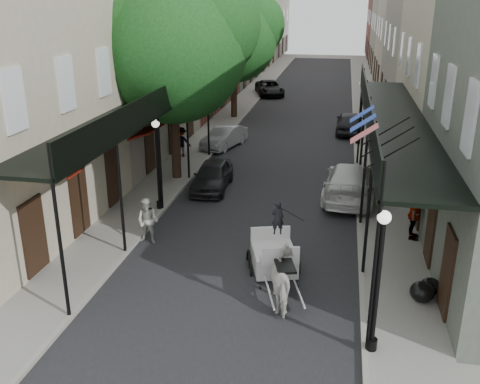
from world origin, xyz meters
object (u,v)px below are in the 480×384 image
at_px(car_left_mid, 224,137).
at_px(car_right_near, 351,181).
at_px(lamppost_right_far, 360,111).
at_px(pedestrian_sidewalk_left, 182,142).
at_px(pedestrian_sidewalk_right, 415,214).
at_px(car_left_near, 212,176).
at_px(lamppost_right_near, 378,281).
at_px(lamppost_left, 158,163).
at_px(pedestrian_walking, 148,221).
at_px(car_right_far, 350,122).
at_px(tree_near, 181,41).
at_px(carriage, 272,237).
at_px(car_left_far, 270,88).
at_px(tree_far, 239,35).
at_px(horse, 285,280).

height_order(car_left_mid, car_right_near, car_right_near).
height_order(lamppost_right_far, pedestrian_sidewalk_left, lamppost_right_far).
xyz_separation_m(pedestrian_sidewalk_right, car_left_near, (-8.40, 4.12, -0.44)).
distance_m(lamppost_right_near, pedestrian_sidewalk_right, 7.15).
bearing_deg(car_left_mid, car_right_near, -28.76).
relative_size(lamppost_left, pedestrian_sidewalk_right, 1.93).
relative_size(lamppost_right_near, pedestrian_walking, 2.20).
bearing_deg(car_left_mid, pedestrian_sidewalk_left, -108.14).
bearing_deg(car_right_far, car_left_near, 63.77).
height_order(tree_near, pedestrian_walking, tree_near).
bearing_deg(pedestrian_sidewalk_right, pedestrian_walking, 112.80).
relative_size(tree_near, car_left_near, 2.55).
bearing_deg(carriage, pedestrian_sidewalk_left, 103.42).
bearing_deg(tree_near, car_left_mid, 84.26).
distance_m(lamppost_right_far, car_left_mid, 8.06).
relative_size(lamppost_right_far, pedestrian_sidewalk_left, 2.30).
xyz_separation_m(lamppost_right_near, car_left_far, (-7.47, 35.89, -1.40)).
distance_m(lamppost_right_far, pedestrian_sidewalk_right, 13.27).
relative_size(lamppost_right_far, car_left_near, 0.98).
xyz_separation_m(tree_far, car_right_near, (7.85, -15.18, -5.07)).
bearing_deg(lamppost_right_far, tree_near, -136.69).
bearing_deg(pedestrian_sidewalk_right, tree_far, 38.89).
height_order(tree_far, lamppost_left, tree_far).
height_order(pedestrian_sidewalk_left, car_left_far, pedestrian_sidewalk_left).
relative_size(horse, pedestrian_walking, 1.09).
bearing_deg(carriage, lamppost_right_far, 62.87).
xyz_separation_m(pedestrian_walking, pedestrian_sidewalk_right, (9.30, 1.88, 0.24)).
relative_size(carriage, car_left_mid, 0.70).
bearing_deg(car_right_far, pedestrian_sidewalk_right, 98.88).
distance_m(tree_far, lamppost_right_near, 27.74).
height_order(pedestrian_sidewalk_left, pedestrian_sidewalk_right, pedestrian_sidewalk_right).
bearing_deg(car_left_mid, pedestrian_walking, -73.66).
bearing_deg(tree_far, lamppost_right_near, -72.32).
bearing_deg(pedestrian_sidewalk_left, car_right_near, 156.23).
relative_size(pedestrian_sidewalk_right, car_right_near, 0.36).
height_order(lamppost_right_near, pedestrian_walking, lamppost_right_near).
bearing_deg(car_left_near, lamppost_right_far, 51.46).
bearing_deg(pedestrian_walking, pedestrian_sidewalk_left, 103.87).
height_order(lamppost_right_far, carriage, lamppost_right_far).
bearing_deg(pedestrian_sidewalk_right, car_right_far, 19.17).
relative_size(lamppost_right_near, car_right_far, 0.90).
distance_m(pedestrian_sidewalk_right, car_right_near, 4.68).
relative_size(tree_near, lamppost_right_near, 2.60).
xyz_separation_m(lamppost_right_near, pedestrian_sidewalk_left, (-9.48, 15.48, -1.12)).
relative_size(pedestrian_walking, car_left_near, 0.45).
distance_m(horse, car_right_near, 9.34).
distance_m(carriage, pedestrian_walking, 4.64).
height_order(lamppost_right_near, pedestrian_sidewalk_right, lamppost_right_near).
xyz_separation_m(lamppost_right_far, carriage, (-3.03, -15.83, -1.04)).
xyz_separation_m(carriage, car_right_near, (2.53, 6.83, -0.24)).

